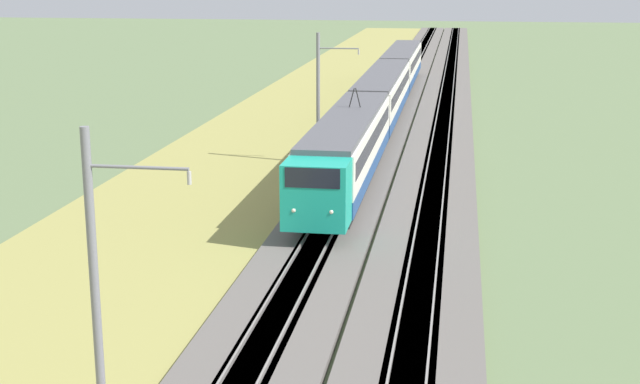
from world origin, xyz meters
TOP-DOWN VIEW (x-y plane):
  - ballast_main at (50.00, 0.00)m, footprint 240.00×4.40m
  - ballast_adjacent at (50.00, -4.59)m, footprint 240.00×4.40m
  - track_main at (50.00, 0.00)m, footprint 240.00×1.57m
  - track_adjacent at (50.00, -4.59)m, footprint 240.00×1.57m
  - grass_verge at (50.00, 6.81)m, footprint 240.00×13.13m
  - passenger_train at (54.36, 0.00)m, footprint 64.79×2.85m
  - catenary_mast_near at (5.92, 2.50)m, footprint 0.22×2.56m
  - catenary_mast_mid at (39.30, 2.50)m, footprint 0.22×2.56m

SIDE VIEW (x-z plane):
  - grass_verge at x=50.00m, z-range 0.00..0.12m
  - ballast_main at x=50.00m, z-range 0.00..0.30m
  - ballast_adjacent at x=50.00m, z-range 0.00..0.30m
  - track_main at x=50.00m, z-range -0.07..0.38m
  - track_adjacent at x=50.00m, z-range -0.07..0.38m
  - passenger_train at x=54.36m, z-range -0.16..4.96m
  - catenary_mast_mid at x=39.30m, z-range 0.14..8.07m
  - catenary_mast_near at x=5.92m, z-range 0.14..8.19m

